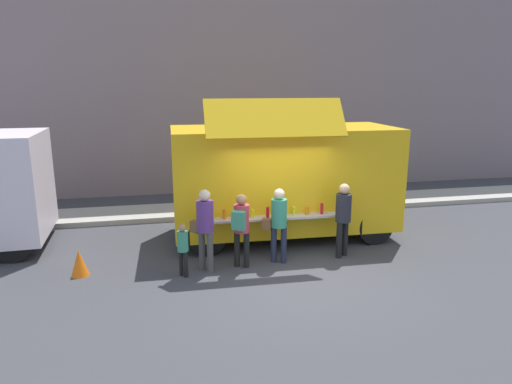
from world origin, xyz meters
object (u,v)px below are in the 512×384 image
at_px(trash_bin, 373,191).
at_px(customer_rear_waiting, 205,223).
at_px(traffic_cone_orange, 79,263).
at_px(child_near_queue, 183,245).
at_px(customer_mid_with_backpack, 241,224).
at_px(customer_extra_browsing, 343,214).
at_px(food_truck_main, 284,178).
at_px(customer_front_ordering, 278,219).

xyz_separation_m(trash_bin, customer_rear_waiting, (-5.88, -4.16, 0.55)).
bearing_deg(traffic_cone_orange, child_near_queue, -13.10).
relative_size(traffic_cone_orange, trash_bin, 0.56).
height_order(customer_mid_with_backpack, customer_extra_browsing, customer_extra_browsing).
distance_m(food_truck_main, trash_bin, 4.46).
xyz_separation_m(food_truck_main, child_near_queue, (-2.69, -2.06, -0.87)).
xyz_separation_m(food_truck_main, traffic_cone_orange, (-4.79, -1.57, -1.27)).
distance_m(customer_front_ordering, customer_extra_browsing, 1.52).
bearing_deg(child_near_queue, customer_front_ordering, -29.01).
distance_m(traffic_cone_orange, customer_rear_waiting, 2.70).
bearing_deg(trash_bin, customer_rear_waiting, -144.73).
bearing_deg(customer_rear_waiting, customer_front_ordering, -37.15).
bearing_deg(food_truck_main, customer_mid_with_backpack, -126.39).
height_order(food_truck_main, customer_front_ordering, food_truck_main).
relative_size(trash_bin, customer_front_ordering, 0.59).
relative_size(food_truck_main, traffic_cone_orange, 10.18).
bearing_deg(trash_bin, food_truck_main, -147.65).
distance_m(customer_rear_waiting, customer_extra_browsing, 3.14).
bearing_deg(traffic_cone_orange, customer_rear_waiting, -5.80).
distance_m(trash_bin, customer_mid_with_backpack, 6.62).
bearing_deg(traffic_cone_orange, customer_front_ordering, -2.27).
bearing_deg(customer_rear_waiting, child_near_queue, 164.80).
xyz_separation_m(customer_rear_waiting, child_near_queue, (-0.48, -0.23, -0.38)).
bearing_deg(customer_front_ordering, customer_rear_waiting, 115.85).
xyz_separation_m(customer_front_ordering, child_near_queue, (-2.09, -0.32, -0.33)).
height_order(customer_extra_browsing, child_near_queue, customer_extra_browsing).
height_order(customer_front_ordering, customer_rear_waiting, customer_rear_waiting).
height_order(trash_bin, customer_front_ordering, customer_front_ordering).
distance_m(food_truck_main, customer_extra_browsing, 2.00).
xyz_separation_m(traffic_cone_orange, customer_rear_waiting, (2.58, -0.26, 0.77)).
distance_m(traffic_cone_orange, trash_bin, 9.31).
relative_size(food_truck_main, customer_front_ordering, 3.34).
xyz_separation_m(trash_bin, customer_mid_with_backpack, (-5.11, -4.18, 0.49)).
bearing_deg(customer_extra_browsing, trash_bin, -65.41).
bearing_deg(child_near_queue, customer_rear_waiting, -12.43).
relative_size(customer_front_ordering, child_near_queue, 1.50).
height_order(traffic_cone_orange, customer_rear_waiting, customer_rear_waiting).
bearing_deg(customer_extra_browsing, customer_front_ordering, 60.23).
bearing_deg(traffic_cone_orange, customer_mid_with_backpack, -4.86).
xyz_separation_m(traffic_cone_orange, trash_bin, (8.45, 3.89, 0.22)).
height_order(food_truck_main, traffic_cone_orange, food_truck_main).
distance_m(customer_front_ordering, customer_mid_with_backpack, 0.85).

